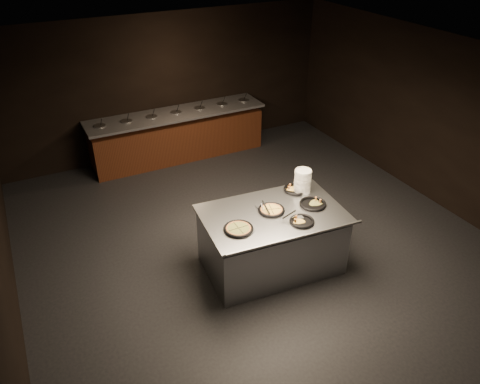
{
  "coord_description": "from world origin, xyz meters",
  "views": [
    {
      "loc": [
        -2.93,
        -5.06,
        4.57
      ],
      "look_at": [
        -0.2,
        0.3,
        0.92
      ],
      "focal_mm": 35.0,
      "sensor_mm": 36.0,
      "label": 1
    }
  ],
  "objects_px": {
    "plate_stack": "(303,181)",
    "pan_cheese_whole": "(271,210)",
    "serving_counter": "(272,241)",
    "pan_veggie_whole": "(238,229)"
  },
  "relations": [
    {
      "from": "serving_counter",
      "to": "pan_cheese_whole",
      "type": "relative_size",
      "value": 5.51
    },
    {
      "from": "pan_cheese_whole",
      "to": "plate_stack",
      "type": "bearing_deg",
      "value": 21.14
    },
    {
      "from": "serving_counter",
      "to": "plate_stack",
      "type": "distance_m",
      "value": 1.01
    },
    {
      "from": "plate_stack",
      "to": "pan_cheese_whole",
      "type": "distance_m",
      "value": 0.75
    },
    {
      "from": "serving_counter",
      "to": "pan_cheese_whole",
      "type": "height_order",
      "value": "pan_cheese_whole"
    },
    {
      "from": "serving_counter",
      "to": "pan_veggie_whole",
      "type": "height_order",
      "value": "pan_veggie_whole"
    },
    {
      "from": "pan_veggie_whole",
      "to": "plate_stack",
      "type": "bearing_deg",
      "value": 19.44
    },
    {
      "from": "plate_stack",
      "to": "pan_veggie_whole",
      "type": "bearing_deg",
      "value": -160.56
    },
    {
      "from": "serving_counter",
      "to": "pan_veggie_whole",
      "type": "bearing_deg",
      "value": -161.66
    },
    {
      "from": "pan_cheese_whole",
      "to": "serving_counter",
      "type": "bearing_deg",
      "value": -95.02
    }
  ]
}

